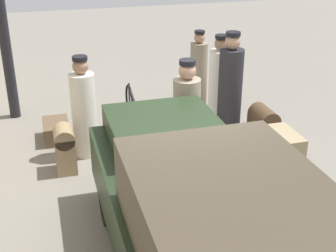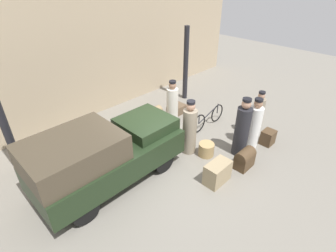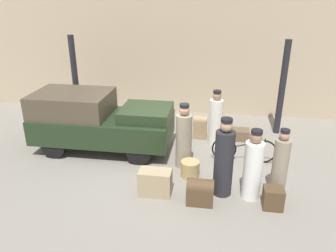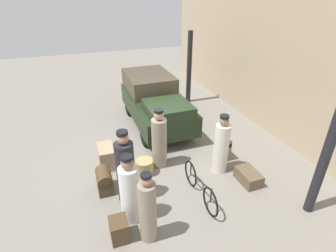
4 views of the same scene
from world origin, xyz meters
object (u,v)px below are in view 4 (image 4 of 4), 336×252
at_px(wicker_basket, 145,167).
at_px(suitcase_black_upright, 248,177).
at_px(conductor_in_dark_uniform, 159,141).
at_px(porter_carrying_trunk, 148,210).
at_px(trunk_umber_medium, 104,180).
at_px(porter_with_bicycle, 126,170).
at_px(trunk_wicker_pale, 119,230).
at_px(truck, 155,100).
at_px(trunk_large_brown, 106,156).
at_px(trunk_barrel_dark, 223,147).
at_px(porter_lifting_near_truck, 221,146).
at_px(bicycle, 200,186).
at_px(porter_standing_middle, 130,192).

height_order(wicker_basket, suitcase_black_upright, wicker_basket).
xyz_separation_m(conductor_in_dark_uniform, porter_carrying_trunk, (2.30, -0.99, -0.05)).
bearing_deg(trunk_umber_medium, porter_with_bicycle, 44.56).
distance_m(porter_with_bicycle, conductor_in_dark_uniform, 1.55).
bearing_deg(wicker_basket, trunk_wicker_pale, -28.98).
distance_m(truck, trunk_large_brown, 3.04).
relative_size(trunk_large_brown, trunk_wicker_pale, 1.54).
xyz_separation_m(trunk_barrel_dark, suitcase_black_upright, (1.20, 0.09, -0.24)).
height_order(truck, porter_lifting_near_truck, porter_lifting_near_truck).
relative_size(bicycle, trunk_large_brown, 2.35).
xyz_separation_m(conductor_in_dark_uniform, trunk_large_brown, (-0.50, -1.44, -0.49)).
height_order(trunk_umber_medium, trunk_barrel_dark, trunk_barrel_dark).
relative_size(porter_with_bicycle, trunk_umber_medium, 3.12).
relative_size(bicycle, trunk_wicker_pale, 3.61).
relative_size(bicycle, trunk_barrel_dark, 2.32).
relative_size(truck, trunk_umber_medium, 6.59).
xyz_separation_m(porter_standing_middle, trunk_wicker_pale, (0.45, -0.35, -0.51)).
relative_size(porter_with_bicycle, trunk_large_brown, 2.51).
relative_size(porter_standing_middle, trunk_barrel_dark, 2.21).
height_order(porter_carrying_trunk, trunk_large_brown, porter_carrying_trunk).
height_order(porter_standing_middle, trunk_large_brown, porter_standing_middle).
bearing_deg(porter_with_bicycle, porter_carrying_trunk, 7.44).
relative_size(wicker_basket, porter_lifting_near_truck, 0.28).
distance_m(truck, porter_carrying_trunk, 5.17).
distance_m(porter_with_bicycle, porter_carrying_trunk, 1.28).
distance_m(porter_lifting_near_truck, porter_standing_middle, 2.85).
bearing_deg(conductor_in_dark_uniform, bicycle, 16.82).
height_order(trunk_umber_medium, suitcase_black_upright, trunk_umber_medium).
distance_m(porter_standing_middle, trunk_wicker_pale, 0.76).
relative_size(porter_standing_middle, trunk_large_brown, 2.24).
bearing_deg(trunk_large_brown, porter_lifting_near_truck, 66.18).
bearing_deg(conductor_in_dark_uniform, porter_carrying_trunk, -23.42).
xyz_separation_m(truck, bicycle, (4.21, -0.19, -0.58)).
bearing_deg(truck, porter_standing_middle, -23.86).
distance_m(conductor_in_dark_uniform, trunk_large_brown, 1.60).
relative_size(porter_lifting_near_truck, porter_standing_middle, 1.02).
xyz_separation_m(porter_carrying_trunk, trunk_umber_medium, (-1.75, -0.64, -0.44)).
distance_m(wicker_basket, suitcase_black_upright, 2.79).
bearing_deg(conductor_in_dark_uniform, porter_standing_middle, -35.87).
bearing_deg(trunk_umber_medium, porter_lifting_near_truck, 85.41).
relative_size(conductor_in_dark_uniform, trunk_large_brown, 2.36).
xyz_separation_m(porter_lifting_near_truck, trunk_barrel_dark, (-0.47, 0.37, -0.37)).
height_order(porter_lifting_near_truck, suitcase_black_upright, porter_lifting_near_truck).
relative_size(bicycle, porter_lifting_near_truck, 1.03).
bearing_deg(wicker_basket, porter_standing_middle, -25.81).
relative_size(truck, conductor_in_dark_uniform, 2.25).
relative_size(conductor_in_dark_uniform, porter_standing_middle, 1.05).
relative_size(bicycle, porter_with_bicycle, 0.94).
height_order(conductor_in_dark_uniform, porter_standing_middle, conductor_in_dark_uniform).
bearing_deg(porter_lifting_near_truck, trunk_umber_medium, -94.59).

